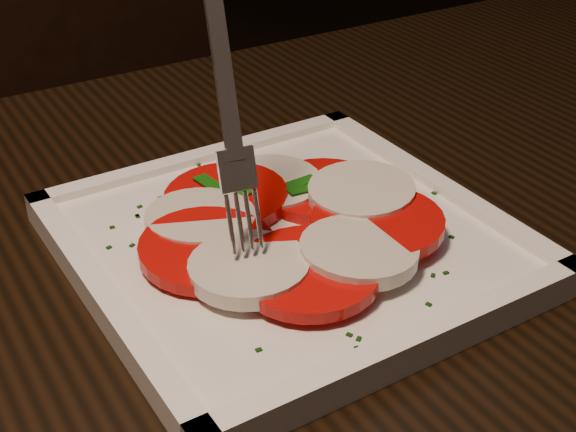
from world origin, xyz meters
name	(u,v)px	position (x,y,z in m)	size (l,w,h in m)	color
table	(418,344)	(0.17, -0.28, 0.65)	(1.28, 0.92, 0.75)	black
chair	(142,130)	(0.14, 0.42, 0.53)	(0.52, 0.52, 0.93)	black
plate	(288,245)	(0.07, -0.26, 0.76)	(0.27, 0.27, 0.01)	white
caprese_salad	(288,223)	(0.07, -0.26, 0.77)	(0.24, 0.24, 0.03)	#C60405
fork	(220,76)	(0.03, -0.26, 0.88)	(0.03, 0.07, 0.19)	white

